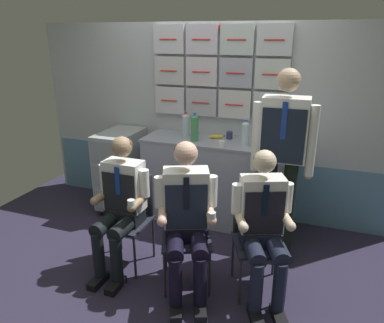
{
  "coord_description": "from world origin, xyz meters",
  "views": [
    {
      "loc": [
        1.25,
        -2.55,
        2.03
      ],
      "look_at": [
        0.22,
        0.24,
        0.99
      ],
      "focal_mm": 34.31,
      "sensor_mm": 36.0,
      "label": 1
    }
  ],
  "objects_px": {
    "folding_chair_by_counter": "(258,229)",
    "snack_banana": "(216,137)",
    "crew_member_left": "(120,201)",
    "folding_chair_right": "(186,224)",
    "crew_member_standing": "(283,149)",
    "crew_member_right": "(186,214)",
    "espresso_cup_small": "(229,135)",
    "water_bottle_short": "(269,133)",
    "folding_chair_left": "(131,209)",
    "crew_member_by_counter": "(263,222)",
    "service_trolley": "(121,168)"
  },
  "relations": [
    {
      "from": "folding_chair_by_counter",
      "to": "snack_banana",
      "type": "xyz_separation_m",
      "value": [
        -0.67,
        1.04,
        0.45
      ]
    },
    {
      "from": "crew_member_left",
      "to": "folding_chair_right",
      "type": "distance_m",
      "value": 0.6
    },
    {
      "from": "folding_chair_right",
      "to": "crew_member_standing",
      "type": "distance_m",
      "value": 1.07
    },
    {
      "from": "crew_member_right",
      "to": "espresso_cup_small",
      "type": "height_order",
      "value": "crew_member_right"
    },
    {
      "from": "folding_chair_by_counter",
      "to": "water_bottle_short",
      "type": "xyz_separation_m",
      "value": [
        -0.1,
        0.97,
        0.56
      ]
    },
    {
      "from": "water_bottle_short",
      "to": "folding_chair_left",
      "type": "bearing_deg",
      "value": -136.14
    },
    {
      "from": "folding_chair_by_counter",
      "to": "crew_member_standing",
      "type": "bearing_deg",
      "value": 78.09
    },
    {
      "from": "folding_chair_by_counter",
      "to": "snack_banana",
      "type": "relative_size",
      "value": 4.85
    },
    {
      "from": "folding_chair_right",
      "to": "crew_member_by_counter",
      "type": "distance_m",
      "value": 0.66
    },
    {
      "from": "folding_chair_left",
      "to": "snack_banana",
      "type": "relative_size",
      "value": 4.85
    },
    {
      "from": "crew_member_right",
      "to": "espresso_cup_small",
      "type": "bearing_deg",
      "value": 90.64
    },
    {
      "from": "folding_chair_right",
      "to": "crew_member_standing",
      "type": "height_order",
      "value": "crew_member_standing"
    },
    {
      "from": "service_trolley",
      "to": "folding_chair_left",
      "type": "height_order",
      "value": "service_trolley"
    },
    {
      "from": "crew_member_standing",
      "to": "crew_member_left",
      "type": "bearing_deg",
      "value": -151.61
    },
    {
      "from": "folding_chair_right",
      "to": "espresso_cup_small",
      "type": "height_order",
      "value": "espresso_cup_small"
    },
    {
      "from": "crew_member_standing",
      "to": "espresso_cup_small",
      "type": "distance_m",
      "value": 0.88
    },
    {
      "from": "water_bottle_short",
      "to": "espresso_cup_small",
      "type": "bearing_deg",
      "value": 167.43
    },
    {
      "from": "snack_banana",
      "to": "folding_chair_left",
      "type": "bearing_deg",
      "value": -114.1
    },
    {
      "from": "crew_member_left",
      "to": "folding_chair_right",
      "type": "bearing_deg",
      "value": 7.87
    },
    {
      "from": "crew_member_right",
      "to": "crew_member_by_counter",
      "type": "relative_size",
      "value": 1.04
    },
    {
      "from": "service_trolley",
      "to": "crew_member_right",
      "type": "height_order",
      "value": "crew_member_right"
    },
    {
      "from": "service_trolley",
      "to": "crew_member_left",
      "type": "distance_m",
      "value": 1.26
    },
    {
      "from": "folding_chair_left",
      "to": "crew_member_by_counter",
      "type": "xyz_separation_m",
      "value": [
        1.22,
        -0.11,
        0.15
      ]
    },
    {
      "from": "service_trolley",
      "to": "folding_chair_by_counter",
      "type": "xyz_separation_m",
      "value": [
        1.79,
        -0.87,
        0.0
      ]
    },
    {
      "from": "folding_chair_left",
      "to": "espresso_cup_small",
      "type": "xyz_separation_m",
      "value": [
        0.62,
        1.12,
        0.47
      ]
    },
    {
      "from": "folding_chair_left",
      "to": "crew_member_standing",
      "type": "bearing_deg",
      "value": 22.35
    },
    {
      "from": "folding_chair_right",
      "to": "crew_member_right",
      "type": "bearing_deg",
      "value": -67.19
    },
    {
      "from": "service_trolley",
      "to": "espresso_cup_small",
      "type": "bearing_deg",
      "value": 9.23
    },
    {
      "from": "crew_member_right",
      "to": "snack_banana",
      "type": "height_order",
      "value": "crew_member_right"
    },
    {
      "from": "crew_member_right",
      "to": "folding_chair_by_counter",
      "type": "height_order",
      "value": "crew_member_right"
    },
    {
      "from": "crew_member_right",
      "to": "folding_chair_by_counter",
      "type": "distance_m",
      "value": 0.61
    },
    {
      "from": "crew_member_standing",
      "to": "snack_banana",
      "type": "bearing_deg",
      "value": 143.73
    },
    {
      "from": "crew_member_right",
      "to": "water_bottle_short",
      "type": "bearing_deg",
      "value": 71.34
    },
    {
      "from": "crew_member_left",
      "to": "crew_member_right",
      "type": "distance_m",
      "value": 0.64
    },
    {
      "from": "crew_member_left",
      "to": "crew_member_standing",
      "type": "height_order",
      "value": "crew_member_standing"
    },
    {
      "from": "service_trolley",
      "to": "espresso_cup_small",
      "type": "height_order",
      "value": "espresso_cup_small"
    },
    {
      "from": "espresso_cup_small",
      "to": "snack_banana",
      "type": "bearing_deg",
      "value": -167.0
    },
    {
      "from": "folding_chair_left",
      "to": "espresso_cup_small",
      "type": "distance_m",
      "value": 1.36
    },
    {
      "from": "folding_chair_right",
      "to": "water_bottle_short",
      "type": "relative_size",
      "value": 3.09
    },
    {
      "from": "snack_banana",
      "to": "service_trolley",
      "type": "bearing_deg",
      "value": -171.24
    },
    {
      "from": "crew_member_left",
      "to": "espresso_cup_small",
      "type": "distance_m",
      "value": 1.46
    },
    {
      "from": "crew_member_by_counter",
      "to": "water_bottle_short",
      "type": "xyz_separation_m",
      "value": [
        -0.16,
        1.12,
        0.41
      ]
    },
    {
      "from": "crew_member_left",
      "to": "water_bottle_short",
      "type": "xyz_separation_m",
      "value": [
        1.06,
        1.18,
        0.41
      ]
    },
    {
      "from": "folding_chair_right",
      "to": "snack_banana",
      "type": "height_order",
      "value": "snack_banana"
    },
    {
      "from": "service_trolley",
      "to": "folding_chair_by_counter",
      "type": "relative_size",
      "value": 1.14
    },
    {
      "from": "crew_member_by_counter",
      "to": "espresso_cup_small",
      "type": "relative_size",
      "value": 15.34
    },
    {
      "from": "folding_chair_by_counter",
      "to": "water_bottle_short",
      "type": "relative_size",
      "value": 3.09
    },
    {
      "from": "folding_chair_left",
      "to": "crew_member_right",
      "type": "height_order",
      "value": "crew_member_right"
    },
    {
      "from": "service_trolley",
      "to": "crew_member_by_counter",
      "type": "height_order",
      "value": "crew_member_by_counter"
    },
    {
      "from": "folding_chair_by_counter",
      "to": "crew_member_standing",
      "type": "relative_size",
      "value": 0.47
    }
  ]
}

